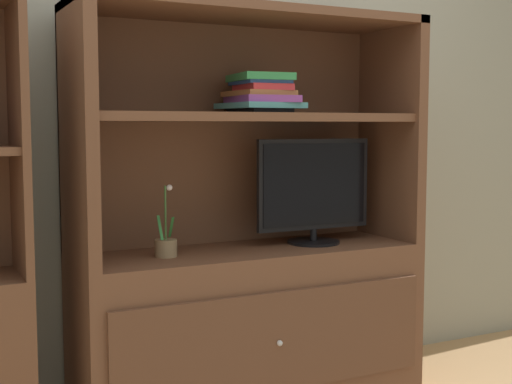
% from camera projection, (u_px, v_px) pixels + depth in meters
% --- Properties ---
extents(painted_rear_wall, '(6.00, 0.10, 2.80)m').
position_uv_depth(painted_rear_wall, '(217.00, 86.00, 3.29)').
color(painted_rear_wall, gray).
rests_on(painted_rear_wall, ground_plane).
extents(media_console, '(1.52, 0.51, 1.70)m').
position_uv_depth(media_console, '(250.00, 283.00, 3.07)').
color(media_console, brown).
rests_on(media_console, ground_plane).
extents(tv_monitor, '(0.56, 0.24, 0.47)m').
position_uv_depth(tv_monitor, '(314.00, 190.00, 3.16)').
color(tv_monitor, black).
rests_on(tv_monitor, media_console).
extents(potted_plant, '(0.09, 0.10, 0.29)m').
position_uv_depth(potted_plant, '(166.00, 246.00, 2.86)').
color(potted_plant, '#8C7251').
rests_on(potted_plant, media_console).
extents(magazine_stack, '(0.29, 0.35, 0.16)m').
position_uv_depth(magazine_stack, '(260.00, 95.00, 3.00)').
color(magazine_stack, black).
rests_on(magazine_stack, media_console).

